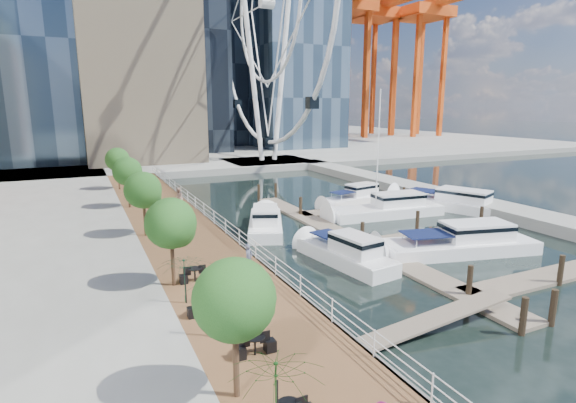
{
  "coord_description": "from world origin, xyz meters",
  "views": [
    {
      "loc": [
        -15.34,
        -18.21,
        10.08
      ],
      "look_at": [
        -1.26,
        11.69,
        3.0
      ],
      "focal_mm": 28.0,
      "sensor_mm": 36.0,
      "label": 1
    }
  ],
  "objects": [
    {
      "name": "street_trees",
      "position": [
        -11.4,
        14.0,
        4.29
      ],
      "size": [
        2.6,
        42.6,
        4.6
      ],
      "color": "#3F2B1C",
      "rests_on": "ground"
    },
    {
      "name": "floating_docks",
      "position": [
        7.97,
        9.98,
        0.49
      ],
      "size": [
        16.0,
        34.0,
        2.6
      ],
      "color": "#6D6051",
      "rests_on": "ground"
    },
    {
      "name": "pedestrian_near",
      "position": [
        -7.22,
        4.16,
        1.79
      ],
      "size": [
        0.69,
        0.64,
        1.58
      ],
      "primitive_type": "imported",
      "rotation": [
        0.0,
        0.0,
        0.61
      ],
      "color": "#474B5F",
      "rests_on": "boardwalk"
    },
    {
      "name": "breakwater",
      "position": [
        20.0,
        20.0,
        0.5
      ],
      "size": [
        4.0,
        60.0,
        1.0
      ],
      "primitive_type": "cube",
      "color": "gray",
      "rests_on": "ground"
    },
    {
      "name": "pier",
      "position": [
        14.0,
        52.0,
        0.5
      ],
      "size": [
        14.0,
        12.0,
        1.0
      ],
      "primitive_type": "cube",
      "color": "gray",
      "rests_on": "ground"
    },
    {
      "name": "moored_yachts",
      "position": [
        9.61,
        12.76,
        0.0
      ],
      "size": [
        26.42,
        34.09,
        11.5
      ],
      "color": "white",
      "rests_on": "ground"
    },
    {
      "name": "land_far",
      "position": [
        0.0,
        102.0,
        0.5
      ],
      "size": [
        200.0,
        114.0,
        1.0
      ],
      "primitive_type": "cube",
      "color": "gray",
      "rests_on": "ground"
    },
    {
      "name": "boardwalk",
      "position": [
        -9.0,
        15.0,
        0.5
      ],
      "size": [
        6.0,
        60.0,
        1.0
      ],
      "primitive_type": "cube",
      "color": "brown",
      "rests_on": "ground"
    },
    {
      "name": "cafe_tables",
      "position": [
        -10.4,
        -2.0,
        1.37
      ],
      "size": [
        2.5,
        13.7,
        0.74
      ],
      "color": "black",
      "rests_on": "ground"
    },
    {
      "name": "pedestrian_mid",
      "position": [
        -7.41,
        21.7,
        1.94
      ],
      "size": [
        0.75,
        0.94,
        1.88
      ],
      "primitive_type": "imported",
      "rotation": [
        0.0,
        0.0,
        -1.62
      ],
      "color": "gray",
      "rests_on": "boardwalk"
    },
    {
      "name": "cafe_seating",
      "position": [
        -10.92,
        -3.26,
        2.23
      ],
      "size": [
        3.89,
        12.96,
        2.61
      ],
      "color": "#0E350F",
      "rests_on": "ground"
    },
    {
      "name": "ferris_wheel",
      "position": [
        14.0,
        52.0,
        25.92
      ],
      "size": [
        5.8,
        45.6,
        47.8
      ],
      "color": "white",
      "rests_on": "ground"
    },
    {
      "name": "yacht_foreground",
      "position": [
        8.09,
        3.74,
        0.0
      ],
      "size": [
        12.42,
        5.91,
        2.15
      ],
      "primitive_type": null,
      "rotation": [
        0.0,
        0.0,
        1.34
      ],
      "color": "white",
      "rests_on": "ground"
    },
    {
      "name": "ground",
      "position": [
        0.0,
        0.0,
        0.0
      ],
      "size": [
        520.0,
        520.0,
        0.0
      ],
      "primitive_type": "plane",
      "color": "black",
      "rests_on": "ground"
    },
    {
      "name": "port_cranes",
      "position": [
        67.67,
        95.67,
        20.0
      ],
      "size": [
        40.0,
        52.0,
        38.0
      ],
      "color": "#D84C14",
      "rests_on": "ground"
    },
    {
      "name": "pedestrian_far",
      "position": [
        -8.77,
        33.88,
        1.79
      ],
      "size": [
        0.98,
        0.82,
        1.57
      ],
      "primitive_type": "imported",
      "rotation": [
        0.0,
        0.0,
        2.58
      ],
      "color": "#32383E",
      "rests_on": "boardwalk"
    },
    {
      "name": "railing",
      "position": [
        -6.1,
        15.0,
        1.52
      ],
      "size": [
        0.1,
        60.0,
        1.05
      ],
      "primitive_type": null,
      "color": "white",
      "rests_on": "boardwalk"
    },
    {
      "name": "seawall",
      "position": [
        -6.0,
        15.0,
        0.5
      ],
      "size": [
        0.25,
        60.0,
        1.0
      ],
      "primitive_type": "cube",
      "color": "#595954",
      "rests_on": "ground"
    }
  ]
}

